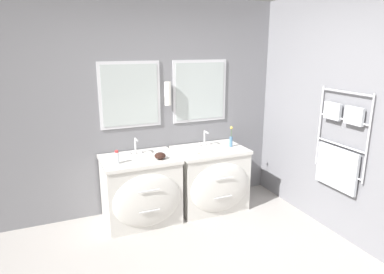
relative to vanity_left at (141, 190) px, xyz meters
The scene contains 10 objects.
wall_back 1.00m from the vanity_left, 65.41° to the left, with size 5.11×0.16×2.60m.
wall_right 2.26m from the vanity_left, 19.74° to the right, with size 0.13×3.89×2.60m.
vanity_left is the anchor object (origin of this frame).
vanity_right 0.91m from the vanity_left, ahead, with size 0.87×0.69×0.79m.
faucet_left 0.52m from the vanity_left, 90.00° to the left, with size 0.17×0.12×0.20m.
faucet_right 1.05m from the vanity_left, 11.90° to the left, with size 0.17×0.12×0.20m.
toiletry_bottle 0.54m from the vanity_left, 167.07° to the right, with size 0.06×0.06×0.15m.
amenity_bowl 0.48m from the vanity_left, 26.72° to the right, with size 0.13×0.13×0.08m.
flower_vase 1.29m from the vanity_left, ahead, with size 0.04×0.04×0.27m.
soap_dish 0.79m from the vanity_left, 12.73° to the right, with size 0.11×0.07×0.04m.
Camera 1 is at (-1.09, -2.09, 2.04)m, focal length 32.00 mm.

